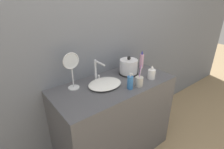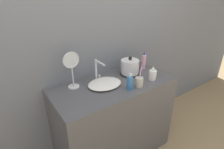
{
  "view_description": "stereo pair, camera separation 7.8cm",
  "coord_description": "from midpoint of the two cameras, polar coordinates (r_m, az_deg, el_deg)",
  "views": [
    {
      "loc": [
        -0.93,
        -0.86,
        1.65
      ],
      "look_at": [
        -0.03,
        0.28,
        0.98
      ],
      "focal_mm": 28.0,
      "sensor_mm": 36.0,
      "label": 1
    },
    {
      "loc": [
        -0.87,
        -0.91,
        1.65
      ],
      "look_at": [
        -0.03,
        0.28,
        0.98
      ],
      "focal_mm": 28.0,
      "sensor_mm": 36.0,
      "label": 2
    }
  ],
  "objects": [
    {
      "name": "lotion_bottle",
      "position": [
        1.55,
        7.23,
        -2.74
      ],
      "size": [
        0.05,
        0.05,
        0.16
      ],
      "color": "#3370B7",
      "rests_on": "vanity_counter"
    },
    {
      "name": "faucet",
      "position": [
        1.68,
        -3.41,
        1.84
      ],
      "size": [
        0.06,
        0.16,
        0.21
      ],
      "color": "silver",
      "rests_on": "vanity_counter"
    },
    {
      "name": "sink_basin",
      "position": [
        1.62,
        -1.03,
        -2.97
      ],
      "size": [
        0.32,
        0.26,
        0.04
      ],
      "color": "white",
      "rests_on": "vanity_counter"
    },
    {
      "name": "mouthwash_bottle",
      "position": [
        2.0,
        11.4,
        4.16
      ],
      "size": [
        0.05,
        0.05,
        0.21
      ],
      "color": "#EAA8C6",
      "rests_on": "vanity_counter"
    },
    {
      "name": "shampoo_bottle",
      "position": [
        1.77,
        14.35,
        -0.07
      ],
      "size": [
        0.07,
        0.07,
        0.14
      ],
      "color": "white",
      "rests_on": "vanity_counter"
    },
    {
      "name": "toothbrush_cup",
      "position": [
        1.61,
        10.21,
        -2.44
      ],
      "size": [
        0.07,
        0.07,
        0.2
      ],
      "color": "#B7B2A8",
      "rests_on": "vanity_counter"
    },
    {
      "name": "wall_back",
      "position": [
        1.76,
        -3.73,
        13.29
      ],
      "size": [
        6.0,
        0.04,
        2.6
      ],
      "color": "slate",
      "rests_on": "ground_plane"
    },
    {
      "name": "electric_kettle",
      "position": [
        1.84,
        7.04,
        2.25
      ],
      "size": [
        0.2,
        0.2,
        0.19
      ],
      "color": "black",
      "rests_on": "vanity_counter"
    },
    {
      "name": "vanity_mirror",
      "position": [
        1.55,
        -11.59,
        2.24
      ],
      "size": [
        0.15,
        0.1,
        0.34
      ],
      "color": "silver",
      "rests_on": "vanity_counter"
    },
    {
      "name": "vanity_counter",
      "position": [
        1.91,
        1.96,
        -14.6
      ],
      "size": [
        1.2,
        0.56,
        0.88
      ],
      "color": "#4C4C51",
      "rests_on": "ground_plane"
    }
  ]
}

